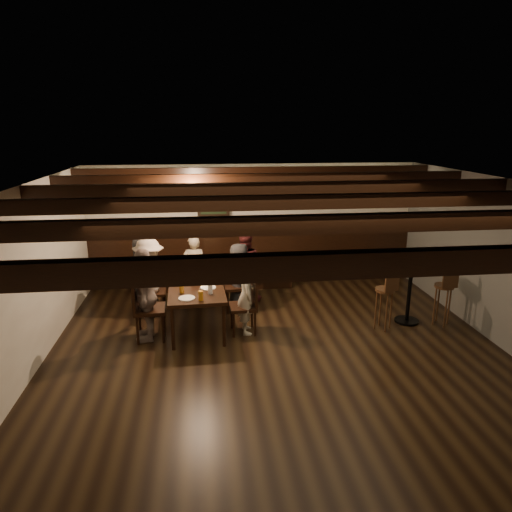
{
  "coord_description": "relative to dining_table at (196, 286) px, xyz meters",
  "views": [
    {
      "loc": [
        -1.01,
        -5.42,
        3.11
      ],
      "look_at": [
        -0.21,
        1.3,
        1.17
      ],
      "focal_mm": 32.0,
      "sensor_mm": 36.0,
      "label": 1
    }
  ],
  "objects": [
    {
      "name": "bar_stool_right",
      "position": [
        3.92,
        -0.51,
        -0.29
      ],
      "size": [
        0.3,
        0.31,
        0.95
      ],
      "rotation": [
        0.0,
        0.0,
        0.06
      ],
      "color": "#3A1E12",
      "rests_on": "floor"
    },
    {
      "name": "pint_a",
      "position": [
        -0.31,
        0.69,
        0.13
      ],
      "size": [
        0.07,
        0.07,
        0.14
      ],
      "primitive_type": "cylinder",
      "color": "#BF7219",
      "rests_on": "dining_table"
    },
    {
      "name": "dining_table",
      "position": [
        0.0,
        0.0,
        0.0
      ],
      "size": [
        0.92,
        1.91,
        0.7
      ],
      "rotation": [
        0.0,
        0.0,
        0.04
      ],
      "color": "black",
      "rests_on": "floor"
    },
    {
      "name": "chair_left_far",
      "position": [
        -0.7,
        -0.48,
        -0.34
      ],
      "size": [
        0.47,
        0.47,
        0.99
      ],
      "rotation": [
        0.0,
        0.0,
        -1.53
      ],
      "color": "black",
      "rests_on": "floor"
    },
    {
      "name": "person_right_far",
      "position": [
        0.77,
        -0.42,
        -0.03
      ],
      "size": [
        0.31,
        0.46,
        1.22
      ],
      "primitive_type": "imported",
      "rotation": [
        0.0,
        0.0,
        1.61
      ],
      "color": "#BCB59F",
      "rests_on": "floor"
    },
    {
      "name": "pint_c",
      "position": [
        -0.3,
        0.09,
        0.13
      ],
      "size": [
        0.07,
        0.07,
        0.14
      ],
      "primitive_type": "cylinder",
      "color": "#BF7219",
      "rests_on": "dining_table"
    },
    {
      "name": "person_bench_left",
      "position": [
        -0.93,
        0.87,
        -0.0
      ],
      "size": [
        0.64,
        0.43,
        1.29
      ],
      "primitive_type": "imported",
      "rotation": [
        0.0,
        0.0,
        3.18
      ],
      "color": "#242426",
      "rests_on": "floor"
    },
    {
      "name": "chair_right_far",
      "position": [
        0.74,
        -0.42,
        -0.37
      ],
      "size": [
        0.42,
        0.42,
        0.89
      ],
      "rotation": [
        0.0,
        0.0,
        1.61
      ],
      "color": "black",
      "rests_on": "floor"
    },
    {
      "name": "pint_e",
      "position": [
        -0.2,
        -0.46,
        0.13
      ],
      "size": [
        0.07,
        0.07,
        0.14
      ],
      "primitive_type": "cylinder",
      "color": "#BF7219",
      "rests_on": "dining_table"
    },
    {
      "name": "chair_left_near",
      "position": [
        -0.73,
        0.42,
        -0.38
      ],
      "size": [
        0.41,
        0.41,
        0.87
      ],
      "rotation": [
        0.0,
        0.0,
        -1.53
      ],
      "color": "black",
      "rests_on": "floor"
    },
    {
      "name": "pint_d",
      "position": [
        0.29,
        0.21,
        0.13
      ],
      "size": [
        0.07,
        0.07,
        0.14
      ],
      "primitive_type": "cylinder",
      "color": "silver",
      "rests_on": "dining_table"
    },
    {
      "name": "person_bench_centre",
      "position": [
        -0.04,
        1.05,
        -0.04
      ],
      "size": [
        0.46,
        0.31,
        1.22
      ],
      "primitive_type": "imported",
      "rotation": [
        0.0,
        0.0,
        3.18
      ],
      "color": "gray",
      "rests_on": "floor"
    },
    {
      "name": "person_bench_right",
      "position": [
        0.87,
        0.93,
        0.01
      ],
      "size": [
        0.65,
        0.52,
        1.31
      ],
      "primitive_type": "imported",
      "rotation": [
        0.0,
        0.0,
        3.18
      ],
      "color": "#571E21",
      "rests_on": "floor"
    },
    {
      "name": "plate_far",
      "position": [
        0.19,
        -0.29,
        0.07
      ],
      "size": [
        0.24,
        0.24,
        0.01
      ],
      "primitive_type": "cylinder",
      "color": "white",
      "rests_on": "dining_table"
    },
    {
      "name": "room",
      "position": [
        0.87,
        0.69,
        0.43
      ],
      "size": [
        7.0,
        7.0,
        7.0
      ],
      "color": "black",
      "rests_on": "ground"
    },
    {
      "name": "chair_right_near",
      "position": [
        0.7,
        0.48,
        -0.37
      ],
      "size": [
        0.43,
        0.43,
        0.91
      ],
      "rotation": [
        0.0,
        0.0,
        1.61
      ],
      "color": "black",
      "rests_on": "floor"
    },
    {
      "name": "person_left_near",
      "position": [
        -0.77,
        0.42,
        0.03
      ],
      "size": [
        0.53,
        0.89,
        1.35
      ],
      "primitive_type": "imported",
      "rotation": [
        0.0,
        0.0,
        -1.53
      ],
      "color": "#B7A89B",
      "rests_on": "floor"
    },
    {
      "name": "pint_g",
      "position": [
        0.08,
        -0.8,
        0.13
      ],
      "size": [
        0.07,
        0.07,
        0.14
      ],
      "primitive_type": "cylinder",
      "color": "#BF7219",
      "rests_on": "dining_table"
    },
    {
      "name": "person_left_far",
      "position": [
        -0.73,
        -0.48,
        0.06
      ],
      "size": [
        0.38,
        0.84,
        1.42
      ],
      "primitive_type": "imported",
      "rotation": [
        0.0,
        0.0,
        -1.53
      ],
      "color": "gray",
      "rests_on": "floor"
    },
    {
      "name": "pint_b",
      "position": [
        0.23,
        0.66,
        0.13
      ],
      "size": [
        0.07,
        0.07,
        0.14
      ],
      "primitive_type": "cylinder",
      "color": "#BF7219",
      "rests_on": "dining_table"
    },
    {
      "name": "candle",
      "position": [
        0.11,
        0.3,
        0.08
      ],
      "size": [
        0.05,
        0.05,
        0.05
      ],
      "primitive_type": "cylinder",
      "color": "beige",
      "rests_on": "dining_table"
    },
    {
      "name": "person_right_near",
      "position": [
        0.73,
        0.48,
        -0.05
      ],
      "size": [
        0.4,
        0.6,
        1.2
      ],
      "primitive_type": "imported",
      "rotation": [
        0.0,
        0.0,
        1.61
      ],
      "color": "black",
      "rests_on": "floor"
    },
    {
      "name": "condiment_caddy",
      "position": [
        0.0,
        -0.05,
        0.12
      ],
      "size": [
        0.15,
        0.1,
        0.12
      ],
      "primitive_type": "cube",
      "color": "black",
      "rests_on": "dining_table"
    },
    {
      "name": "pint_f",
      "position": [
        0.22,
        -0.54,
        0.13
      ],
      "size": [
        0.07,
        0.07,
        0.14
      ],
      "primitive_type": "cylinder",
      "color": "silver",
      "rests_on": "dining_table"
    },
    {
      "name": "plate_near",
      "position": [
        -0.12,
        -0.71,
        0.07
      ],
      "size": [
        0.24,
        0.24,
        0.01
      ],
      "primitive_type": "cylinder",
      "color": "white",
      "rests_on": "dining_table"
    },
    {
      "name": "high_top_table",
      "position": [
        3.42,
        -0.36,
        -0.03
      ],
      "size": [
        0.53,
        0.53,
        0.94
      ],
      "color": "black",
      "rests_on": "floor"
    },
    {
      "name": "bar_stool_left",
      "position": [
        2.93,
        -0.56,
        -0.29
      ],
      "size": [
        0.33,
        0.34,
        0.95
      ],
      "rotation": [
        0.0,
        0.0,
        0.32
      ],
      "color": "#3A1E12",
      "rests_on": "floor"
    }
  ]
}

